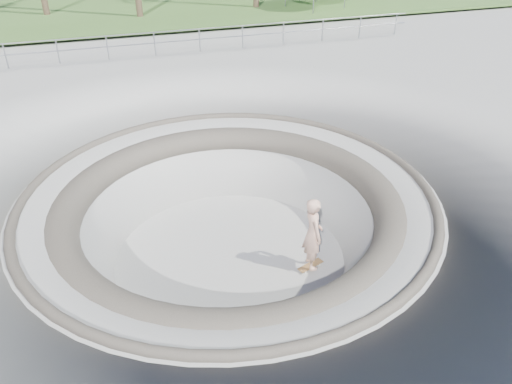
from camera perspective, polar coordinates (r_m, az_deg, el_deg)
ground at (r=12.35m, az=-3.21°, el=-0.28°), size 180.00×180.00×0.00m
skate_bowl at (r=13.40m, az=-2.98°, el=-6.95°), size 14.00×14.00×4.10m
distant_hills at (r=69.00m, az=-13.20°, el=19.34°), size 103.20×45.00×28.60m
safety_railing at (r=23.08m, az=-11.51°, el=16.28°), size 25.00×0.06×1.03m
skateboard at (r=13.06m, az=6.25°, el=-8.35°), size 0.77×0.45×0.08m
skater at (r=12.45m, az=6.52°, el=-4.77°), size 0.52×0.76×1.99m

